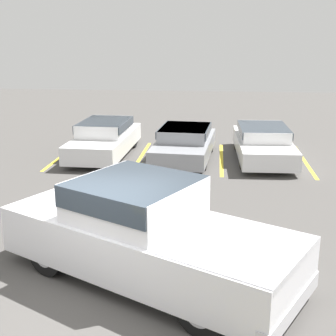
{
  "coord_description": "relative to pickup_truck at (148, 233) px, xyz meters",
  "views": [
    {
      "loc": [
        1.98,
        -6.66,
        4.26
      ],
      "look_at": [
        0.8,
        4.65,
        1.0
      ],
      "focal_mm": 50.0,
      "sensor_mm": 36.0,
      "label": 1
    }
  ],
  "objects": [
    {
      "name": "parked_sedan_c",
      "position": [
        2.79,
        8.82,
        -0.27
      ],
      "size": [
        1.95,
        4.72,
        1.16
      ],
      "rotation": [
        0.0,
        0.0,
        -1.54
      ],
      "color": "silver",
      "rests_on": "ground_plane"
    },
    {
      "name": "stall_stripe_c",
      "position": [
        1.36,
        8.62,
        -0.89
      ],
      "size": [
        0.12,
        4.41,
        0.01
      ],
      "primitive_type": "cube",
      "color": "yellow",
      "rests_on": "ground_plane"
    },
    {
      "name": "stall_stripe_b",
      "position": [
        -1.53,
        8.62,
        -0.89
      ],
      "size": [
        0.12,
        4.41,
        0.01
      ],
      "primitive_type": "cube",
      "color": "yellow",
      "rests_on": "ground_plane"
    },
    {
      "name": "pickup_truck",
      "position": [
        0.0,
        0.0,
        0.0
      ],
      "size": [
        5.77,
        4.39,
        1.82
      ],
      "rotation": [
        0.0,
        0.0,
        -0.49
      ],
      "color": "silver",
      "rests_on": "ground_plane"
    },
    {
      "name": "ground_plane",
      "position": [
        -0.84,
        -0.85,
        -0.89
      ],
      "size": [
        60.0,
        60.0,
        0.0
      ],
      "primitive_type": "plane",
      "color": "#4C4947"
    },
    {
      "name": "stall_stripe_a",
      "position": [
        -4.42,
        8.62,
        -0.89
      ],
      "size": [
        0.12,
        4.41,
        0.01
      ],
      "primitive_type": "cube",
      "color": "yellow",
      "rests_on": "ground_plane"
    },
    {
      "name": "parked_sedan_b",
      "position": [
        0.05,
        8.49,
        -0.28
      ],
      "size": [
        2.12,
        4.39,
        1.15
      ],
      "rotation": [
        0.0,
        0.0,
        -1.64
      ],
      "color": "gray",
      "rests_on": "ground_plane"
    },
    {
      "name": "parked_sedan_a",
      "position": [
        -2.87,
        8.77,
        -0.22
      ],
      "size": [
        1.9,
        4.69,
        1.26
      ],
      "rotation": [
        0.0,
        0.0,
        -1.6
      ],
      "color": "silver",
      "rests_on": "ground_plane"
    },
    {
      "name": "stall_stripe_d",
      "position": [
        4.24,
        8.62,
        -0.89
      ],
      "size": [
        0.12,
        4.41,
        0.01
      ],
      "primitive_type": "cube",
      "color": "yellow",
      "rests_on": "ground_plane"
    }
  ]
}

